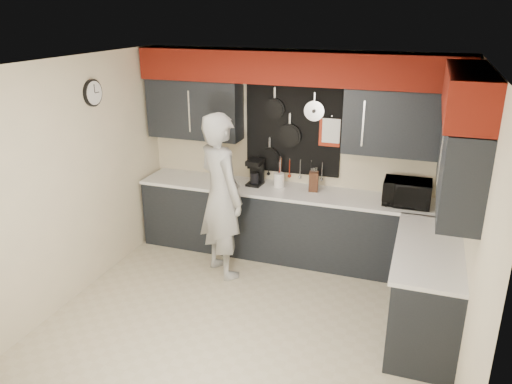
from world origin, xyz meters
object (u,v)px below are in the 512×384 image
at_px(knife_block, 314,182).
at_px(utensil_crock, 279,180).
at_px(coffee_maker, 256,171).
at_px(person, 221,196).
at_px(microwave, 407,193).

bearing_deg(knife_block, utensil_crock, 169.24).
distance_m(coffee_maker, person, 0.76).
relative_size(knife_block, person, 0.12).
height_order(coffee_maker, person, person).
xyz_separation_m(microwave, knife_block, (-1.11, 0.10, -0.02)).
bearing_deg(person, coffee_maker, -66.44).
height_order(utensil_crock, person, person).
xyz_separation_m(microwave, coffee_maker, (-1.87, 0.10, 0.03)).
bearing_deg(knife_block, coffee_maker, 171.22).
xyz_separation_m(knife_block, utensil_crock, (-0.45, 0.02, -0.03)).
relative_size(utensil_crock, coffee_maker, 0.53).
bearing_deg(utensil_crock, person, -123.13).
relative_size(microwave, utensil_crock, 3.00).
bearing_deg(microwave, utensil_crock, 175.48).
distance_m(utensil_crock, person, 0.89).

